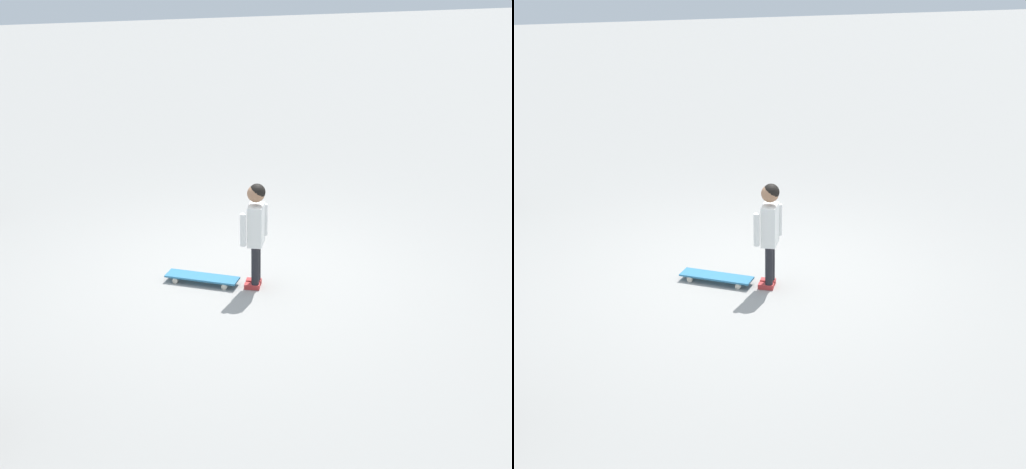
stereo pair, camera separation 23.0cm
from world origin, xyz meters
TOP-DOWN VIEW (x-y plane):
  - ground_plane at (0.00, 0.00)m, footprint 50.00×50.00m
  - child_person at (-0.38, -0.04)m, footprint 0.28×0.34m
  - skateboard at (-0.13, 0.44)m, footprint 0.58×0.71m

SIDE VIEW (x-z plane):
  - ground_plane at x=0.00m, z-range 0.00..0.00m
  - skateboard at x=-0.13m, z-range 0.02..0.10m
  - child_person at x=-0.38m, z-range 0.13..1.19m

